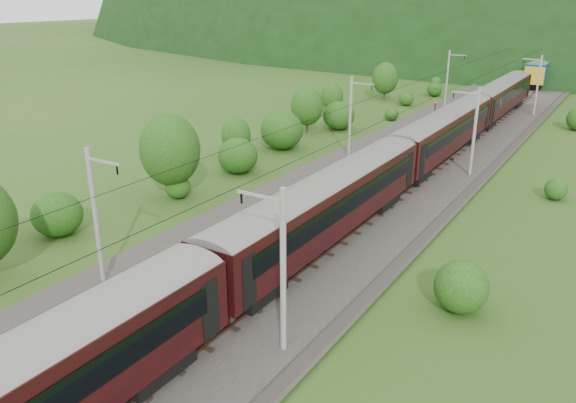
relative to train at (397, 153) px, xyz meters
The scene contains 14 objects.
ground 23.62m from the train, 95.91° to the right, with size 600.00×600.00×0.00m, color #264816.
railbed 13.89m from the train, 100.31° to the right, with size 14.00×220.00×0.30m, color #38332D.
track_left 14.45m from the train, 110.00° to the right, with size 2.40×220.00×0.27m.
track_right 13.63m from the train, 90.00° to the right, with size 2.40×220.00×0.27m.
catenary_left 12.28m from the train, 134.04° to the left, with size 2.54×192.28×8.00m.
catenary_right 9.59m from the train, 67.11° to the left, with size 2.54×192.28×8.00m.
overhead_wires 13.81m from the train, 100.31° to the right, with size 4.83×198.00×0.03m.
mountain_ridge 302.69m from the train, 113.85° to the left, with size 336.00×280.00×132.00m, color black.
train is the anchor object (origin of this frame).
hazard_post_near 5.81m from the train, 123.06° to the left, with size 0.15×0.15×1.37m, color red.
hazard_post_far 28.08m from the train, 94.95° to the left, with size 0.16×0.16×1.51m, color red.
signal 32.94m from the train, 102.77° to the left, with size 0.23×0.23×2.11m.
vegetation_left 18.67m from the train, 155.91° to the right, with size 12.93×147.42×7.04m.
vegetation_right 14.19m from the train, 42.48° to the right, with size 4.37×101.36×2.63m.
Camera 1 is at (18.27, -18.82, 15.99)m, focal length 35.00 mm.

